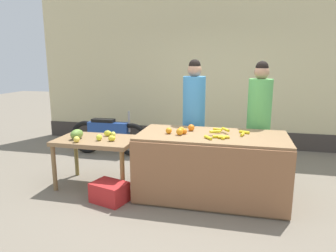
% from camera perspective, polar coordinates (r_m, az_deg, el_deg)
% --- Properties ---
extents(ground_plane, '(24.00, 24.00, 0.00)m').
position_cam_1_polar(ground_plane, '(4.35, 3.71, -12.46)').
color(ground_plane, '#756B5B').
extents(market_wall_back, '(7.61, 0.23, 3.50)m').
position_cam_1_polar(market_wall_back, '(6.62, 7.86, 11.25)').
color(market_wall_back, beige).
rests_on(market_wall_back, ground).
extents(fruit_stall_counter, '(1.93, 0.94, 0.86)m').
position_cam_1_polar(fruit_stall_counter, '(4.14, 7.98, -7.41)').
color(fruit_stall_counter, olive).
rests_on(fruit_stall_counter, ground).
extents(side_table_wooden, '(1.12, 0.70, 0.71)m').
position_cam_1_polar(side_table_wooden, '(4.54, -13.16, -3.37)').
color(side_table_wooden, olive).
rests_on(side_table_wooden, ground).
extents(banana_bunch_pile, '(0.56, 0.51, 0.07)m').
position_cam_1_polar(banana_bunch_pile, '(3.97, 10.40, -1.44)').
color(banana_bunch_pile, yellow).
rests_on(banana_bunch_pile, fruit_stall_counter).
extents(orange_pile, '(0.35, 0.36, 0.09)m').
position_cam_1_polar(orange_pile, '(4.05, 2.53, -0.76)').
color(orange_pile, orange).
rests_on(orange_pile, fruit_stall_counter).
extents(mango_papaya_pile, '(0.68, 0.51, 0.14)m').
position_cam_1_polar(mango_papaya_pile, '(4.50, -14.78, -1.65)').
color(mango_papaya_pile, '#D8DA47').
rests_on(mango_papaya_pile, side_table_wooden).
extents(vendor_woman_blue_shirt, '(0.34, 0.34, 1.82)m').
position_cam_1_polar(vendor_woman_blue_shirt, '(4.75, 4.80, 1.27)').
color(vendor_woman_blue_shirt, '#33333D').
rests_on(vendor_woman_blue_shirt, ground).
extents(vendor_woman_green_shirt, '(0.34, 0.34, 1.80)m').
position_cam_1_polar(vendor_woman_green_shirt, '(4.69, 16.44, 0.53)').
color(vendor_woman_green_shirt, '#33333D').
rests_on(vendor_woman_green_shirt, ground).
extents(parked_motorcycle, '(1.60, 0.18, 0.88)m').
position_cam_1_polar(parked_motorcycle, '(6.04, -10.96, -1.57)').
color(parked_motorcycle, black).
rests_on(parked_motorcycle, ground).
extents(produce_crate, '(0.51, 0.43, 0.26)m').
position_cam_1_polar(produce_crate, '(4.15, -10.80, -11.97)').
color(produce_crate, red).
rests_on(produce_crate, ground).
extents(produce_sack, '(0.42, 0.38, 0.58)m').
position_cam_1_polar(produce_sack, '(4.96, -1.07, -5.72)').
color(produce_sack, tan).
rests_on(produce_sack, ground).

